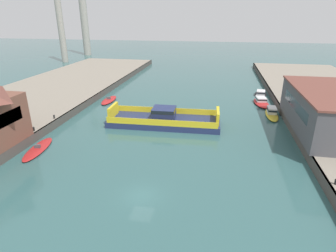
# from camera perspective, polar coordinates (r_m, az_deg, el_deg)

# --- Properties ---
(ground_plane) EXTENTS (400.00, 400.00, 0.00)m
(ground_plane) POSITION_cam_1_polar(r_m,az_deg,el_deg) (32.58, -5.48, -14.02)
(ground_plane) COLOR #335B5B
(quay_left) EXTENTS (28.00, 140.00, 1.51)m
(quay_left) POSITION_cam_1_polar(r_m,az_deg,el_deg) (64.51, -30.97, 2.14)
(quay_left) COLOR gray
(quay_left) RESTS_ON ground
(chain_ferry) EXTENTS (20.65, 7.56, 3.30)m
(chain_ferry) POSITION_cam_1_polar(r_m,az_deg,el_deg) (51.60, -0.82, 1.36)
(chain_ferry) COLOR navy
(chain_ferry) RESTS_ON ground
(moored_boat_near_left) EXTENTS (3.50, 8.51, 0.90)m
(moored_boat_near_left) POSITION_cam_1_polar(r_m,az_deg,el_deg) (46.53, -25.02, -4.25)
(moored_boat_near_left) COLOR red
(moored_boat_near_left) RESTS_ON ground
(moored_boat_near_right) EXTENTS (3.74, 8.47, 1.47)m
(moored_boat_near_right) POSITION_cam_1_polar(r_m,az_deg,el_deg) (67.63, 18.48, 4.76)
(moored_boat_near_right) COLOR red
(moored_boat_near_right) RESTS_ON ground
(moored_boat_mid_left) EXTENTS (2.59, 8.31, 1.60)m
(moored_boat_mid_left) POSITION_cam_1_polar(r_m,az_deg,el_deg) (60.43, 20.43, 2.62)
(moored_boat_mid_left) COLOR yellow
(moored_boat_mid_left) RESTS_ON ground
(moored_boat_mid_right) EXTENTS (3.95, 8.31, 1.30)m
(moored_boat_mid_right) POSITION_cam_1_polar(r_m,az_deg,el_deg) (75.09, 18.40, 6.35)
(moored_boat_mid_right) COLOR black
(moored_boat_mid_right) RESTS_ON ground
(moored_boat_far_left) EXTENTS (2.64, 7.62, 1.05)m
(moored_boat_far_left) POSITION_cam_1_polar(r_m,az_deg,el_deg) (67.68, -11.97, 5.21)
(moored_boat_far_left) COLOR red
(moored_boat_far_left) RESTS_ON ground
(bollard_right_mid) EXTENTS (0.32, 0.32, 0.71)m
(bollard_right_mid) POSITION_cam_1_polar(r_m,az_deg,el_deg) (36.46, 31.10, -9.65)
(bollard_right_mid) COLOR black
(bollard_right_mid) RESTS_ON quay_right
(bollard_left_aft) EXTENTS (0.32, 0.32, 0.71)m
(bollard_left_aft) POSITION_cam_1_polar(r_m,az_deg,el_deg) (50.06, -25.75, -0.47)
(bollard_left_aft) COLOR black
(bollard_left_aft) RESTS_ON quay_left
(bollard_right_aft) EXTENTS (0.32, 0.32, 0.71)m
(bollard_right_aft) POSITION_cam_1_polar(r_m,az_deg,el_deg) (43.49, 27.60, -4.04)
(bollard_right_aft) COLOR black
(bollard_right_aft) RESTS_ON quay_right
(bollard_left_far) EXTENTS (0.32, 0.32, 0.71)m
(bollard_left_far) POSITION_cam_1_polar(r_m,az_deg,el_deg) (54.60, -22.25, 1.83)
(bollard_left_far) COLOR black
(bollard_left_far) RESTS_ON quay_left
(bollard_right_far) EXTENTS (0.32, 0.32, 0.71)m
(bollard_right_far) POSITION_cam_1_polar(r_m,az_deg,el_deg) (47.67, 26.10, -1.60)
(bollard_right_far) COLOR black
(bollard_right_far) RESTS_ON quay_right
(smokestack_distant_a) EXTENTS (3.76, 3.76, 39.23)m
(smokestack_distant_a) POSITION_cam_1_polar(r_m,az_deg,el_deg) (151.60, -16.91, 21.50)
(smokestack_distant_a) COLOR #9E998E
(smokestack_distant_a) RESTS_ON ground
(smokestack_distant_b) EXTENTS (2.80, 2.80, 31.26)m
(smokestack_distant_b) POSITION_cam_1_polar(r_m,az_deg,el_deg) (130.78, -21.18, 19.34)
(smokestack_distant_b) COLOR #9E998E
(smokestack_distant_b) RESTS_ON ground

